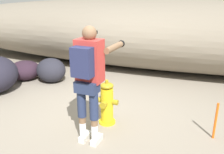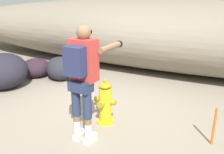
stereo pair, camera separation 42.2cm
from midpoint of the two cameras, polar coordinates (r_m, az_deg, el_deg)
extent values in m
cube|color=gray|center=(4.46, -0.69, -9.72)|extent=(56.00, 56.00, 0.04)
ellipsoid|color=#756B5B|center=(7.42, 12.26, 10.01)|extent=(17.17, 3.20, 2.03)
cylinder|color=gold|center=(4.26, 1.30, -10.60)|extent=(0.29, 0.29, 0.04)
cylinder|color=gold|center=(4.11, 1.33, -6.69)|extent=(0.21, 0.21, 0.61)
ellipsoid|color=#9E8419|center=(3.97, 1.37, -2.10)|extent=(0.23, 0.23, 0.10)
cylinder|color=#9E8419|center=(3.95, 1.38, -1.08)|extent=(0.06, 0.06, 0.05)
cylinder|color=#9E8419|center=(4.14, -0.58, -5.38)|extent=(0.09, 0.09, 0.09)
cylinder|color=#9E8419|center=(4.03, 3.31, -6.16)|extent=(0.09, 0.09, 0.09)
cylinder|color=#9E8419|center=(3.96, 0.40, -6.60)|extent=(0.11, 0.09, 0.11)
cube|color=beige|center=(3.85, -4.42, -13.75)|extent=(0.11, 0.27, 0.09)
cylinder|color=white|center=(3.73, -5.01, -12.04)|extent=(0.10, 0.10, 0.24)
cylinder|color=brown|center=(3.64, -5.09, -9.73)|extent=(0.10, 0.10, 0.10)
cylinder|color=#232D4C|center=(3.52, -5.21, -5.90)|extent=(0.13, 0.13, 0.43)
cube|color=beige|center=(3.76, -1.80, -14.60)|extent=(0.11, 0.27, 0.09)
cylinder|color=white|center=(3.63, -2.33, -12.88)|extent=(0.10, 0.10, 0.24)
cylinder|color=brown|center=(3.54, -2.37, -10.53)|extent=(0.10, 0.10, 0.10)
cylinder|color=#232D4C|center=(3.42, -2.43, -6.62)|extent=(0.13, 0.13, 0.43)
cube|color=#232D4C|center=(3.36, -3.94, -2.15)|extent=(0.33, 0.22, 0.16)
cube|color=#B2332D|center=(3.33, -3.16, 3.99)|extent=(0.37, 0.26, 0.60)
cube|color=#23284C|center=(3.16, -5.12, 3.69)|extent=(0.29, 0.18, 0.40)
sphere|color=brown|center=(3.27, -3.09, 10.51)|extent=(0.20, 0.20, 0.20)
cube|color=black|center=(3.34, -2.30, 10.79)|extent=(0.15, 0.03, 0.04)
cylinder|color=brown|center=(3.72, -3.00, 7.80)|extent=(0.12, 0.58, 0.09)
sphere|color=black|center=(3.94, -0.88, 8.48)|extent=(0.11, 0.11, 0.11)
cylinder|color=brown|center=(3.51, 3.13, 7.11)|extent=(0.12, 0.58, 0.09)
sphere|color=black|center=(3.75, 4.99, 7.84)|extent=(0.11, 0.11, 0.11)
ellipsoid|color=#211F2B|center=(6.11, -22.68, 1.31)|extent=(1.09, 1.16, 0.84)
ellipsoid|color=#2A1B26|center=(6.74, -16.10, 2.12)|extent=(1.12, 1.12, 0.50)
ellipsoid|color=#24242C|center=(6.32, -10.44, 2.00)|extent=(0.91, 0.86, 0.62)
cylinder|color=#47331E|center=(13.24, 0.81, 13.74)|extent=(0.25, 0.25, 1.80)
cylinder|color=#47331E|center=(14.55, 9.41, 12.89)|extent=(0.22, 0.22, 1.25)
cylinder|color=#47331E|center=(13.85, 17.00, 13.17)|extent=(0.30, 0.30, 1.80)
cylinder|color=#47331E|center=(12.62, 20.50, 11.62)|extent=(0.28, 0.28, 1.50)
cylinder|color=#E55914|center=(3.95, 26.14, -10.68)|extent=(0.04, 0.04, 0.60)
camera|label=1|loc=(0.21, -87.14, 0.99)|focal=38.24mm
camera|label=2|loc=(0.21, 92.86, -0.99)|focal=38.24mm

